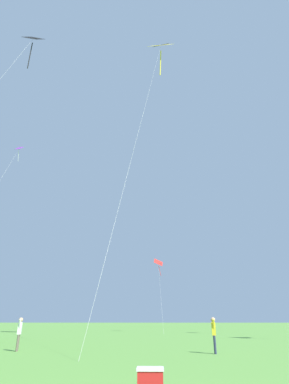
# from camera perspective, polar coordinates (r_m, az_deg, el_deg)

# --- Properties ---
(kite_black_large) EXTENTS (3.64, 10.54, 28.51)m
(kite_black_large) POSITION_cam_1_polar(r_m,az_deg,el_deg) (35.39, -20.39, 23.58)
(kite_black_large) COLOR black
(kite_black_large) RESTS_ON ground_plane
(kite_red_high) EXTENTS (1.21, 5.26, 9.24)m
(kite_red_high) POSITION_cam_1_polar(r_m,az_deg,el_deg) (43.16, 2.61, -13.31)
(kite_red_high) COLOR red
(kite_red_high) RESTS_ON ground_plane
(kite_yellow_diamond) EXTENTS (5.32, 12.84, 29.62)m
(kite_yellow_diamond) POSITION_cam_1_polar(r_m,az_deg,el_deg) (35.77, 2.87, 24.12)
(kite_yellow_diamond) COLOR yellow
(kite_yellow_diamond) RESTS_ON ground_plane
(kite_purple_streamer) EXTENTS (4.01, 6.47, 21.19)m
(kite_purple_streamer) POSITION_cam_1_polar(r_m,az_deg,el_deg) (40.02, -23.09, 5.29)
(kite_purple_streamer) COLOR purple
(kite_purple_streamer) RESTS_ON ground_plane
(person_near_tree) EXTENTS (0.21, 0.50, 1.53)m
(person_near_tree) POSITION_cam_1_polar(r_m,az_deg,el_deg) (18.05, -21.96, -22.53)
(person_near_tree) COLOR #665B4C
(person_near_tree) RESTS_ON ground_plane
(person_in_red_shirt) EXTENTS (0.21, 0.50, 1.53)m
(person_in_red_shirt) POSITION_cam_1_polar(r_m,az_deg,el_deg) (16.05, 12.59, -23.69)
(person_in_red_shirt) COLOR #2D3351
(person_in_red_shirt) RESTS_ON ground_plane
(picnic_cooler) EXTENTS (0.60, 0.40, 0.44)m
(picnic_cooler) POSITION_cam_1_polar(r_m,az_deg,el_deg) (7.97, 1.07, -30.99)
(picnic_cooler) COLOR red
(picnic_cooler) RESTS_ON ground_plane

